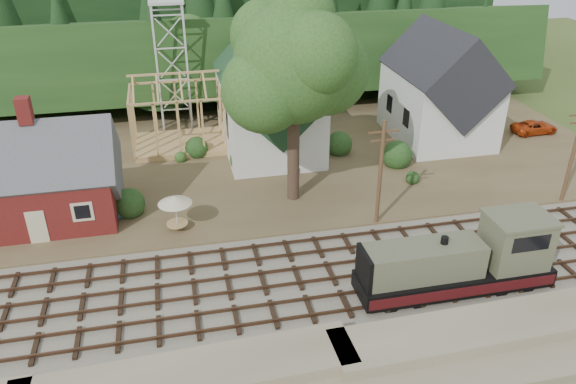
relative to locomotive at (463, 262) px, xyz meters
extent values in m
plane|color=#384C1E|center=(-9.16, 3.00, -2.05)|extent=(140.00, 140.00, 0.00)
cube|color=#726B5B|center=(-9.16, 3.00, -1.97)|extent=(64.00, 11.00, 0.16)
cube|color=brown|center=(-9.16, 21.00, -1.90)|extent=(64.00, 26.00, 0.30)
cube|color=#1E3F19|center=(-9.16, 45.00, -2.05)|extent=(70.00, 28.96, 12.74)
cube|color=black|center=(-9.16, 61.00, -2.05)|extent=(80.00, 20.00, 12.00)
cube|color=#5B1614|center=(-25.16, 14.00, 0.15)|extent=(10.00, 7.00, 3.80)
cube|color=#4C4C51|center=(-25.16, 14.00, 2.05)|extent=(10.80, 7.41, 7.41)
cube|color=#5B1614|center=(-25.16, 14.00, 6.35)|extent=(0.90, 0.90, 1.80)
cube|color=beige|center=(-25.16, 10.48, -0.55)|extent=(1.20, 0.06, 2.40)
cube|color=silver|center=(-7.16, 23.00, 1.45)|extent=(8.00, 12.00, 6.40)
cube|color=#18351F|center=(-7.16, 23.00, 4.65)|extent=(8.40, 12.96, 8.40)
cube|color=silver|center=(-7.16, 17.00, 6.65)|extent=(2.40, 2.40, 4.00)
cone|color=#18351F|center=(-7.16, 17.00, 9.95)|extent=(5.37, 5.37, 2.60)
cube|color=silver|center=(8.84, 22.00, 1.45)|extent=(8.00, 10.00, 6.40)
cube|color=black|center=(8.84, 22.00, 4.65)|extent=(8.40, 10.80, 8.40)
cube|color=tan|center=(-15.16, 25.00, -1.50)|extent=(8.00, 6.00, 0.50)
cube|color=tan|center=(-15.16, 25.00, 5.15)|extent=(8.00, 0.18, 0.18)
cube|color=silver|center=(-16.56, 29.60, 4.25)|extent=(0.18, 0.18, 12.00)
cube|color=silver|center=(-13.76, 29.60, 4.25)|extent=(0.18, 0.18, 12.00)
cube|color=silver|center=(-16.56, 32.40, 4.25)|extent=(0.18, 0.18, 12.00)
cube|color=silver|center=(-13.76, 32.40, 4.25)|extent=(0.18, 0.18, 12.00)
cube|color=silver|center=(-15.16, 31.00, 10.25)|extent=(3.20, 3.20, 0.25)
cylinder|color=#38281E|center=(-7.16, 13.00, 2.25)|extent=(0.90, 0.90, 8.00)
sphere|color=#244A1B|center=(-7.16, 13.00, 8.75)|extent=(8.40, 8.40, 8.40)
sphere|color=#244A1B|center=(-4.66, 14.00, 7.75)|extent=(6.40, 6.40, 6.40)
sphere|color=#244A1B|center=(-9.36, 12.20, 7.25)|extent=(6.00, 6.00, 6.00)
cylinder|color=#4C331E|center=(-2.16, 8.20, 1.95)|extent=(0.28, 0.28, 8.00)
cube|color=#4C331E|center=(-2.16, 8.20, 5.15)|extent=(2.20, 0.12, 0.12)
cube|color=#4C331E|center=(-2.16, 8.20, 4.55)|extent=(1.80, 0.12, 0.12)
cylinder|color=#4C331E|center=(12.84, 8.20, 1.95)|extent=(0.28, 0.28, 8.00)
cube|color=black|center=(-0.44, 0.00, -1.73)|extent=(11.48, 2.39, 0.33)
cube|color=black|center=(-0.44, 0.00, -1.02)|extent=(11.48, 2.77, 1.05)
cube|color=#54563E|center=(-2.55, 0.00, 0.51)|extent=(6.89, 2.20, 2.01)
cube|color=#54563E|center=(3.19, 0.00, 1.04)|extent=(3.44, 2.68, 3.06)
cube|color=#54563E|center=(3.19, 0.00, 2.62)|extent=(3.64, 2.87, 0.19)
cube|color=black|center=(3.19, -1.36, 1.71)|extent=(2.30, 0.06, 0.96)
cube|color=#480F12|center=(-0.44, -1.40, -1.02)|extent=(11.48, 0.04, 0.67)
cube|color=#480F12|center=(-0.44, 1.41, -1.02)|extent=(11.48, 0.04, 0.67)
cylinder|color=black|center=(-1.40, 0.00, 1.61)|extent=(0.42, 0.42, 0.67)
imported|color=#5E99C9|center=(-20.53, 13.84, -1.19)|extent=(1.95, 3.52, 1.13)
imported|color=#B9390E|center=(18.84, 20.87, -1.13)|extent=(4.54, 2.22, 1.24)
cylinder|color=silver|center=(-16.08, 10.21, -0.59)|extent=(0.11, 0.11, 2.34)
cylinder|color=tan|center=(-16.08, 10.21, -1.28)|extent=(1.49, 1.49, 0.08)
cone|color=beige|center=(-16.08, 10.21, 0.58)|extent=(2.34, 2.34, 0.53)
camera|label=1|loc=(-15.74, -24.07, 18.94)|focal=35.00mm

